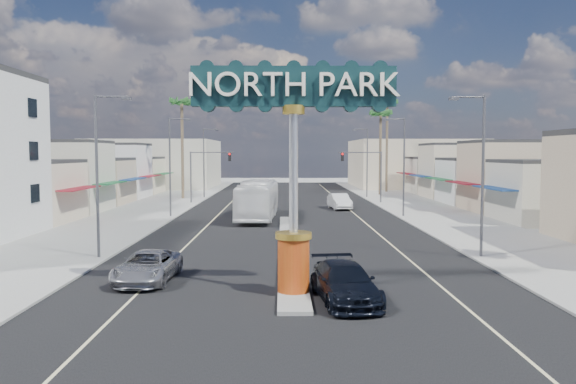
{
  "coord_description": "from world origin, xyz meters",
  "views": [
    {
      "loc": [
        -0.47,
        -20.75,
        5.86
      ],
      "look_at": [
        -0.14,
        9.62,
        3.73
      ],
      "focal_mm": 35.0,
      "sensor_mm": 36.0,
      "label": 1
    }
  ],
  "objects_px": {
    "streetlight_r_far": "(366,159)",
    "palm_left_far": "(182,108)",
    "streetlight_l_far": "(205,159)",
    "suv_right": "(345,283)",
    "traffic_signal_left": "(206,167)",
    "streetlight_r_mid": "(402,162)",
    "city_bus": "(258,200)",
    "gateway_sign": "(294,151)",
    "car_parked_right": "(339,201)",
    "streetlight_l_mid": "(172,162)",
    "suv_left": "(147,267)",
    "traffic_signal_right": "(365,167)",
    "streetlight_r_near": "(480,167)",
    "palm_right_far": "(387,108)",
    "palm_right_mid": "(381,118)",
    "streetlight_l_near": "(100,167)"
  },
  "relations": [
    {
      "from": "streetlight_r_far",
      "to": "suv_left",
      "type": "xyz_separation_m",
      "value": [
        -17.03,
        -47.5,
        -4.37
      ]
    },
    {
      "from": "palm_right_far",
      "to": "city_bus",
      "type": "relative_size",
      "value": 1.15
    },
    {
      "from": "traffic_signal_left",
      "to": "suv_left",
      "type": "bearing_deg",
      "value": -86.25
    },
    {
      "from": "streetlight_l_mid",
      "to": "car_parked_right",
      "type": "height_order",
      "value": "streetlight_l_mid"
    },
    {
      "from": "palm_right_mid",
      "to": "city_bus",
      "type": "relative_size",
      "value": 0.99
    },
    {
      "from": "car_parked_right",
      "to": "traffic_signal_left",
      "type": "bearing_deg",
      "value": 148.52
    },
    {
      "from": "streetlight_r_near",
      "to": "palm_left_far",
      "type": "height_order",
      "value": "palm_left_far"
    },
    {
      "from": "traffic_signal_right",
      "to": "palm_right_far",
      "type": "bearing_deg",
      "value": 72.1
    },
    {
      "from": "palm_left_far",
      "to": "car_parked_right",
      "type": "height_order",
      "value": "palm_left_far"
    },
    {
      "from": "suv_right",
      "to": "palm_right_far",
      "type": "bearing_deg",
      "value": 70.72
    },
    {
      "from": "traffic_signal_left",
      "to": "streetlight_l_mid",
      "type": "relative_size",
      "value": 0.67
    },
    {
      "from": "streetlight_l_mid",
      "to": "suv_right",
      "type": "xyz_separation_m",
      "value": [
        12.43,
        -29.02,
        -4.31
      ]
    },
    {
      "from": "streetlight_r_near",
      "to": "gateway_sign",
      "type": "bearing_deg",
      "value": -142.45
    },
    {
      "from": "traffic_signal_right",
      "to": "streetlight_r_near",
      "type": "bearing_deg",
      "value": -87.9
    },
    {
      "from": "streetlight_r_far",
      "to": "traffic_signal_right",
      "type": "bearing_deg",
      "value": -98.86
    },
    {
      "from": "streetlight_r_far",
      "to": "palm_right_far",
      "type": "bearing_deg",
      "value": 65.45
    },
    {
      "from": "palm_right_mid",
      "to": "car_parked_right",
      "type": "bearing_deg",
      "value": -111.82
    },
    {
      "from": "streetlight_l_mid",
      "to": "car_parked_right",
      "type": "xyz_separation_m",
      "value": [
        15.93,
        7.27,
        -4.25
      ]
    },
    {
      "from": "streetlight_r_far",
      "to": "palm_left_far",
      "type": "distance_m",
      "value": 24.38
    },
    {
      "from": "traffic_signal_left",
      "to": "streetlight_r_far",
      "type": "bearing_deg",
      "value": 22.2
    },
    {
      "from": "streetlight_r_mid",
      "to": "suv_left",
      "type": "relative_size",
      "value": 1.8
    },
    {
      "from": "suv_left",
      "to": "streetlight_r_mid",
      "type": "bearing_deg",
      "value": 59.17
    },
    {
      "from": "streetlight_l_far",
      "to": "streetlight_r_far",
      "type": "distance_m",
      "value": 20.87
    },
    {
      "from": "gateway_sign",
      "to": "streetlight_l_far",
      "type": "xyz_separation_m",
      "value": [
        -10.43,
        50.02,
        -0.86
      ]
    },
    {
      "from": "streetlight_l_near",
      "to": "streetlight_l_mid",
      "type": "distance_m",
      "value": 20.0
    },
    {
      "from": "streetlight_r_near",
      "to": "palm_right_far",
      "type": "bearing_deg",
      "value": 84.98
    },
    {
      "from": "palm_right_far",
      "to": "streetlight_l_near",
      "type": "bearing_deg",
      "value": -116.06
    },
    {
      "from": "palm_right_mid",
      "to": "palm_right_far",
      "type": "height_order",
      "value": "palm_right_far"
    },
    {
      "from": "streetlight_l_far",
      "to": "streetlight_r_mid",
      "type": "relative_size",
      "value": 1.0
    },
    {
      "from": "city_bus",
      "to": "streetlight_r_far",
      "type": "bearing_deg",
      "value": 63.35
    },
    {
      "from": "streetlight_r_far",
      "to": "palm_right_mid",
      "type": "xyz_separation_m",
      "value": [
        2.57,
        4.0,
        5.54
      ]
    },
    {
      "from": "traffic_signal_left",
      "to": "streetlight_r_mid",
      "type": "height_order",
      "value": "streetlight_r_mid"
    },
    {
      "from": "streetlight_r_near",
      "to": "streetlight_r_far",
      "type": "relative_size",
      "value": 1.0
    },
    {
      "from": "gateway_sign",
      "to": "car_parked_right",
      "type": "distance_m",
      "value": 36.08
    },
    {
      "from": "streetlight_l_far",
      "to": "suv_left",
      "type": "bearing_deg",
      "value": -85.38
    },
    {
      "from": "car_parked_right",
      "to": "palm_right_mid",
      "type": "bearing_deg",
      "value": 61.31
    },
    {
      "from": "streetlight_l_near",
      "to": "suv_left",
      "type": "distance_m",
      "value": 8.01
    },
    {
      "from": "suv_right",
      "to": "city_bus",
      "type": "distance_m",
      "value": 28.35
    },
    {
      "from": "streetlight_l_mid",
      "to": "streetlight_l_far",
      "type": "xyz_separation_m",
      "value": [
        0.0,
        22.0,
        0.0
      ]
    },
    {
      "from": "streetlight_r_near",
      "to": "palm_left_far",
      "type": "bearing_deg",
      "value": 120.36
    },
    {
      "from": "palm_right_far",
      "to": "traffic_signal_left",
      "type": "bearing_deg",
      "value": -143.33
    },
    {
      "from": "streetlight_l_far",
      "to": "suv_right",
      "type": "height_order",
      "value": "streetlight_l_far"
    },
    {
      "from": "streetlight_r_mid",
      "to": "suv_left",
      "type": "bearing_deg",
      "value": -123.73
    },
    {
      "from": "streetlight_l_mid",
      "to": "streetlight_r_far",
      "type": "xyz_separation_m",
      "value": [
        20.87,
        22.0,
        0.0
      ]
    },
    {
      "from": "palm_left_far",
      "to": "streetlight_l_mid",
      "type": "bearing_deg",
      "value": -82.69
    },
    {
      "from": "palm_right_far",
      "to": "suv_left",
      "type": "bearing_deg",
      "value": -110.58
    },
    {
      "from": "streetlight_r_far",
      "to": "palm_right_mid",
      "type": "relative_size",
      "value": 0.74
    },
    {
      "from": "traffic_signal_right",
      "to": "streetlight_r_far",
      "type": "height_order",
      "value": "streetlight_r_far"
    },
    {
      "from": "car_parked_right",
      "to": "streetlight_r_mid",
      "type": "bearing_deg",
      "value": -62.7
    },
    {
      "from": "streetlight_l_far",
      "to": "car_parked_right",
      "type": "distance_m",
      "value": 22.11
    }
  ]
}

